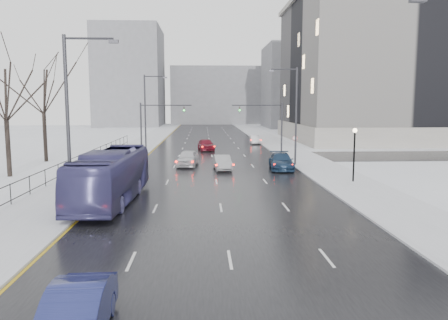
{
  "coord_description": "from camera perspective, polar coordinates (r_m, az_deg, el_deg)",
  "views": [
    {
      "loc": [
        -1.06,
        -4.1,
        6.34
      ],
      "look_at": [
        0.37,
        25.75,
        2.5
      ],
      "focal_mm": 35.0,
      "sensor_mm": 36.0,
      "label": 1
    }
  ],
  "objects": [
    {
      "name": "sedan_center_near",
      "position": [
        44.74,
        -4.75,
        0.26
      ],
      "size": [
        2.47,
        5.0,
        1.64
      ],
      "primitive_type": "imported",
      "rotation": [
        0.0,
        0.0,
        -0.11
      ],
      "color": "silver",
      "rests_on": "road"
    },
    {
      "name": "tree_park_d",
      "position": [
        42.1,
        -26.16,
        -2.1
      ],
      "size": [
        8.75,
        8.75,
        12.5
      ],
      "primitive_type": null,
      "color": "black",
      "rests_on": "ground"
    },
    {
      "name": "no_uturn_sign",
      "position": [
        49.35,
        9.27,
        2.53
      ],
      "size": [
        0.6,
        0.06,
        2.7
      ],
      "color": "#2D2D33",
      "rests_on": "sidewalk_right"
    },
    {
      "name": "streetlight_l_far",
      "position": [
        56.55,
        -10.03,
        6.48
      ],
      "size": [
        2.95,
        0.25,
        10.0
      ],
      "color": "#2D2D33",
      "rests_on": "ground"
    },
    {
      "name": "tree_park_e",
      "position": [
        51.46,
        -22.18,
        -0.3
      ],
      "size": [
        9.45,
        9.45,
        13.5
      ],
      "primitive_type": null,
      "color": "black",
      "rests_on": "ground"
    },
    {
      "name": "bldg_far_left",
      "position": [
        131.01,
        -12.15,
        10.51
      ],
      "size": [
        18.0,
        22.0,
        28.0
      ],
      "primitive_type": "cube",
      "color": "slate",
      "rests_on": "ground"
    },
    {
      "name": "mast_signal_left",
      "position": [
        52.52,
        -9.63,
        4.78
      ],
      "size": [
        6.1,
        0.33,
        6.5
      ],
      "color": "#2D2D33",
      "rests_on": "ground"
    },
    {
      "name": "park_strip",
      "position": [
        67.13,
        -19.13,
        1.55
      ],
      "size": [
        14.0,
        150.0,
        0.12
      ],
      "primitive_type": "cube",
      "color": "white",
      "rests_on": "ground"
    },
    {
      "name": "sedan_right_near",
      "position": [
        42.02,
        -0.23,
        -0.32
      ],
      "size": [
        1.83,
        4.42,
        1.42
      ],
      "primitive_type": "imported",
      "rotation": [
        0.0,
        0.0,
        0.08
      ],
      "color": "gray",
      "rests_on": "road"
    },
    {
      "name": "bldg_far_right",
      "position": [
        122.68,
        11.1,
        9.36
      ],
      "size": [
        24.0,
        20.0,
        22.0
      ],
      "primitive_type": "cube",
      "color": "slate",
      "rests_on": "ground"
    },
    {
      "name": "sidewalk_right",
      "position": [
        65.44,
        7.44,
        1.77
      ],
      "size": [
        5.0,
        150.0,
        0.16
      ],
      "primitive_type": "cube",
      "color": "silver",
      "rests_on": "ground"
    },
    {
      "name": "mast_signal_right",
      "position": [
        52.82,
        6.41,
        4.85
      ],
      "size": [
        6.1,
        0.33,
        6.5
      ],
      "color": "#2D2D33",
      "rests_on": "ground"
    },
    {
      "name": "iron_fence",
      "position": [
        36.54,
        -21.8,
        -1.76
      ],
      "size": [
        0.06,
        70.0,
        1.3
      ],
      "color": "black",
      "rests_on": "sidewalk_left"
    },
    {
      "name": "bldg_far_center",
      "position": [
        144.21,
        -0.75,
        8.38
      ],
      "size": [
        30.0,
        18.0,
        18.0
      ],
      "primitive_type": "cube",
      "color": "slate",
      "rests_on": "ground"
    },
    {
      "name": "road",
      "position": [
        64.42,
        -1.79,
        1.69
      ],
      "size": [
        16.0,
        150.0,
        0.04
      ],
      "primitive_type": "cube",
      "color": "black",
      "rests_on": "ground"
    },
    {
      "name": "streetlight_l_near",
      "position": [
        25.14,
        -19.25,
        5.27
      ],
      "size": [
        2.95,
        0.25,
        10.0
      ],
      "color": "#2D2D33",
      "rests_on": "ground"
    },
    {
      "name": "sidewalk_left",
      "position": [
        65.09,
        -11.08,
        1.67
      ],
      "size": [
        5.0,
        150.0,
        0.16
      ],
      "primitive_type": "cube",
      "color": "silver",
      "rests_on": "ground"
    },
    {
      "name": "sedan_right_far",
      "position": [
        42.65,
        7.48,
        -0.17
      ],
      "size": [
        2.68,
        5.61,
        1.58
      ],
      "primitive_type": "imported",
      "rotation": [
        0.0,
        0.0,
        -0.09
      ],
      "color": "#182E4A",
      "rests_on": "road"
    },
    {
      "name": "sedan_left_near",
      "position": [
        12.97,
        -18.85,
        -18.54
      ],
      "size": [
        1.66,
        4.46,
        1.46
      ],
      "primitive_type": "imported",
      "rotation": [
        0.0,
        0.0,
        0.03
      ],
      "color": "navy",
      "rests_on": "road"
    },
    {
      "name": "civic_building",
      "position": [
        84.35,
        22.94,
        10.06
      ],
      "size": [
        41.0,
        31.0,
        24.8
      ],
      "color": "gray",
      "rests_on": "ground"
    },
    {
      "name": "cross_road",
      "position": [
        52.49,
        -1.57,
        0.4
      ],
      "size": [
        130.0,
        10.0,
        0.04
      ],
      "primitive_type": "cube",
      "color": "black",
      "rests_on": "ground"
    },
    {
      "name": "bus",
      "position": [
        29.12,
        -14.49,
        -2.04
      ],
      "size": [
        3.28,
        12.17,
        3.36
      ],
      "primitive_type": "imported",
      "rotation": [
        0.0,
        0.0,
        -0.04
      ],
      "color": "#3C386E",
      "rests_on": "road"
    },
    {
      "name": "streetlight_r_mid",
      "position": [
        45.06,
        9.12,
        6.31
      ],
      "size": [
        2.95,
        0.25,
        10.0
      ],
      "color": "#2D2D33",
      "rests_on": "ground"
    },
    {
      "name": "sedan_center_far",
      "position": [
        59.59,
        -2.39,
        2.03
      ],
      "size": [
        2.55,
        4.99,
        1.62
      ],
      "primitive_type": "imported",
      "rotation": [
        0.0,
        0.0,
        0.14
      ],
      "color": "maroon",
      "rests_on": "road"
    },
    {
      "name": "sedan_right_distant",
      "position": [
        69.85,
        4.05,
        2.68
      ],
      "size": [
        1.5,
        4.09,
        1.34
      ],
      "primitive_type": "imported",
      "rotation": [
        0.0,
        0.0,
        -0.02
      ],
      "color": "white",
      "rests_on": "road"
    },
    {
      "name": "lamppost_r_mid",
      "position": [
        36.33,
        16.66,
        1.65
      ],
      "size": [
        0.36,
        0.36,
        4.28
      ],
      "color": "black",
      "rests_on": "sidewalk_right"
    }
  ]
}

